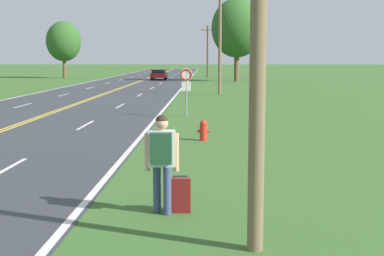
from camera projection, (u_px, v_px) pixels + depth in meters
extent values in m
cube|color=silver|center=(5.00, 170.00, 13.66)|extent=(0.12, 3.00, 0.00)
cube|color=silver|center=(85.00, 125.00, 22.58)|extent=(0.12, 3.00, 0.00)
cube|color=silver|center=(120.00, 106.00, 31.49)|extent=(0.12, 3.00, 0.00)
cube|color=silver|center=(140.00, 95.00, 40.41)|extent=(0.12, 3.00, 0.00)
cube|color=silver|center=(152.00, 88.00, 49.33)|extent=(0.12, 3.00, 0.00)
cube|color=silver|center=(161.00, 83.00, 58.24)|extent=(0.12, 3.00, 0.00)
cube|color=silver|center=(167.00, 80.00, 67.16)|extent=(0.12, 3.00, 0.00)
cube|color=silver|center=(172.00, 77.00, 76.08)|extent=(0.12, 3.00, 0.00)
cube|color=silver|center=(176.00, 75.00, 84.99)|extent=(0.12, 3.00, 0.00)
cube|color=silver|center=(179.00, 73.00, 93.91)|extent=(0.12, 3.00, 0.00)
cube|color=silver|center=(181.00, 72.00, 102.83)|extent=(0.12, 3.00, 0.00)
cube|color=silver|center=(183.00, 71.00, 111.75)|extent=(0.12, 3.00, 0.00)
cube|color=silver|center=(23.00, 105.00, 31.67)|extent=(0.12, 3.00, 0.00)
cube|color=silver|center=(64.00, 95.00, 40.58)|extent=(0.12, 3.00, 0.00)
cube|color=silver|center=(90.00, 88.00, 49.50)|extent=(0.12, 3.00, 0.00)
cube|color=silver|center=(108.00, 83.00, 58.42)|extent=(0.12, 3.00, 0.00)
cube|color=silver|center=(121.00, 80.00, 67.33)|extent=(0.12, 3.00, 0.00)
cube|color=silver|center=(131.00, 77.00, 76.25)|extent=(0.12, 3.00, 0.00)
cube|color=silver|center=(139.00, 75.00, 85.17)|extent=(0.12, 3.00, 0.00)
cube|color=silver|center=(146.00, 73.00, 94.09)|extent=(0.12, 3.00, 0.00)
cube|color=silver|center=(151.00, 72.00, 103.00)|extent=(0.12, 3.00, 0.00)
cube|color=silver|center=(156.00, 71.00, 111.92)|extent=(0.12, 3.00, 0.00)
cylinder|color=#38476B|center=(157.00, 189.00, 9.92)|extent=(0.15, 0.15, 0.89)
cylinder|color=#38476B|center=(167.00, 191.00, 9.76)|extent=(0.15, 0.15, 0.89)
cube|color=white|center=(162.00, 148.00, 9.74)|extent=(0.48, 0.21, 0.67)
sphere|color=tan|center=(162.00, 123.00, 9.68)|extent=(0.24, 0.24, 0.24)
sphere|color=#2D2319|center=(162.00, 121.00, 9.67)|extent=(0.22, 0.22, 0.22)
cylinder|color=tan|center=(147.00, 152.00, 9.75)|extent=(0.10, 0.10, 0.70)
cylinder|color=tan|center=(176.00, 152.00, 9.74)|extent=(0.10, 0.10, 0.70)
cube|color=#1E472D|center=(161.00, 148.00, 9.54)|extent=(0.39, 0.19, 0.56)
cube|color=maroon|center=(180.00, 195.00, 9.92)|extent=(0.39, 0.16, 0.65)
cylinder|color=black|center=(180.00, 176.00, 9.88)|extent=(0.27, 0.03, 0.02)
cylinder|color=red|center=(203.00, 133.00, 18.48)|extent=(0.26, 0.26, 0.53)
sphere|color=red|center=(203.00, 124.00, 18.43)|extent=(0.25, 0.25, 0.25)
cylinder|color=red|center=(208.00, 131.00, 18.46)|extent=(0.08, 0.09, 0.09)
cylinder|color=red|center=(199.00, 131.00, 18.47)|extent=(0.08, 0.09, 0.09)
cylinder|color=gray|center=(186.00, 93.00, 25.50)|extent=(0.07, 0.07, 2.28)
cylinder|color=silver|center=(186.00, 75.00, 25.36)|extent=(0.60, 0.02, 0.60)
torus|color=red|center=(186.00, 75.00, 25.35)|extent=(0.55, 0.07, 0.55)
cube|color=silver|center=(186.00, 86.00, 25.44)|extent=(0.44, 0.02, 0.44)
cylinder|color=brown|center=(220.00, 39.00, 40.65)|extent=(0.24, 0.24, 8.41)
cylinder|color=brown|center=(208.00, 52.00, 73.94)|extent=(0.24, 0.24, 7.14)
cube|color=brown|center=(208.00, 30.00, 73.55)|extent=(1.80, 0.12, 0.10)
cylinder|color=brown|center=(237.00, 66.00, 63.25)|extent=(0.60, 0.60, 3.69)
ellipsoid|color=#2D5B23|center=(237.00, 28.00, 62.67)|extent=(6.01, 6.01, 6.91)
cylinder|color=brown|center=(64.00, 67.00, 72.60)|extent=(0.47, 0.47, 2.97)
ellipsoid|color=#2D5B23|center=(64.00, 41.00, 72.14)|extent=(4.67, 4.67, 5.38)
cylinder|color=black|center=(165.00, 77.00, 66.20)|extent=(0.20, 0.72, 0.72)
cylinder|color=black|center=(152.00, 77.00, 66.24)|extent=(0.20, 0.72, 0.72)
cylinder|color=black|center=(166.00, 77.00, 68.82)|extent=(0.20, 0.72, 0.72)
cylinder|color=black|center=(154.00, 77.00, 68.86)|extent=(0.20, 0.72, 0.72)
cube|color=#A81E1E|center=(159.00, 75.00, 67.50)|extent=(1.88, 4.28, 0.54)
cube|color=#1E232D|center=(159.00, 71.00, 67.44)|extent=(1.65, 3.00, 0.45)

